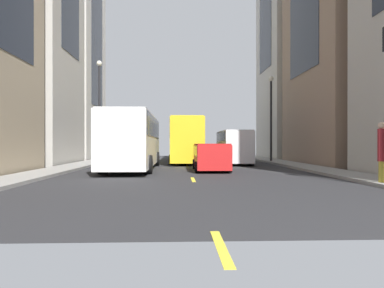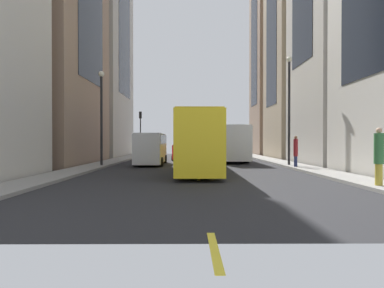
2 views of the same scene
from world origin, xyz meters
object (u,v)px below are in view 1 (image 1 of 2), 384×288
object	(u,v)px
city_bus_white	(134,137)
pedestrian_waiting_curb	(105,147)
streetcar_yellow	(185,138)
delivery_van_white	(234,145)
car_red_0	(211,155)
pedestrian_crossing_near	(381,149)
pedestrian_crossing_mid	(119,145)

from	to	relation	value
city_bus_white	pedestrian_waiting_curb	xyz separation A→B (m)	(-3.61, 9.09, -0.69)
streetcar_yellow	delivery_van_white	world-z (taller)	streetcar_yellow
city_bus_white	car_red_0	size ratio (longest dim) A/B	2.41
delivery_van_white	pedestrian_crossing_near	world-z (taller)	delivery_van_white
pedestrian_crossing_mid	pedestrian_crossing_near	size ratio (longest dim) A/B	1.04
delivery_van_white	car_red_0	bearing A→B (deg)	-109.74
delivery_van_white	pedestrian_crossing_mid	bearing A→B (deg)	130.39
streetcar_yellow	pedestrian_crossing_mid	bearing A→B (deg)	129.71
car_red_0	pedestrian_crossing_mid	distance (m)	21.25
pedestrian_crossing_mid	pedestrian_crossing_near	xyz separation A→B (m)	(14.22, -27.44, 0.00)
delivery_van_white	pedestrian_waiting_curb	distance (m)	11.36
pedestrian_crossing_near	city_bus_white	bearing A→B (deg)	77.74
pedestrian_waiting_curb	delivery_van_white	bearing A→B (deg)	-97.48
delivery_van_white	car_red_0	distance (m)	7.09
city_bus_white	pedestrian_waiting_curb	size ratio (longest dim) A/B	5.18
pedestrian_crossing_near	pedestrian_waiting_curb	bearing A→B (deg)	66.87
pedestrian_crossing_mid	pedestrian_crossing_near	bearing A→B (deg)	161.78
city_bus_white	delivery_van_white	distance (m)	8.87
delivery_van_white	car_red_0	world-z (taller)	delivery_van_white
pedestrian_waiting_curb	pedestrian_crossing_mid	size ratio (longest dim) A/B	0.93
delivery_van_white	pedestrian_crossing_mid	size ratio (longest dim) A/B	2.60
city_bus_white	pedestrian_waiting_curb	bearing A→B (deg)	111.67
delivery_van_white	streetcar_yellow	bearing A→B (deg)	131.79
pedestrian_waiting_curb	pedestrian_crossing_near	distance (m)	23.15
city_bus_white	pedestrian_crossing_mid	size ratio (longest dim) A/B	4.82
city_bus_white	pedestrian_waiting_curb	distance (m)	9.81
delivery_van_white	pedestrian_crossing_near	xyz separation A→B (m)	(3.32, -14.63, -0.12)
streetcar_yellow	pedestrian_waiting_curb	world-z (taller)	streetcar_yellow
city_bus_white	delivery_van_white	xyz separation A→B (m)	(7.09, 5.30, -0.49)
streetcar_yellow	pedestrian_crossing_near	bearing A→B (deg)	-69.53
car_red_0	pedestrian_crossing_mid	bearing A→B (deg)	113.62
pedestrian_crossing_near	car_red_0	bearing A→B (deg)	65.17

